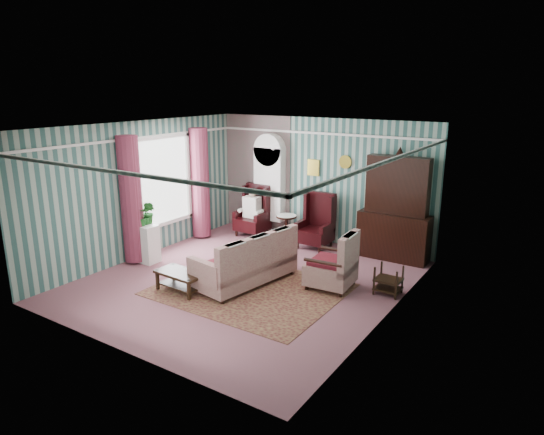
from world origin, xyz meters
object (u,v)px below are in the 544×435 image
Objects in this scene: bookcase at (269,189)px; round_side_table at (286,228)px; dresser_hutch at (396,205)px; wingback_left at (252,211)px; floral_armchair at (331,262)px; sofa at (245,256)px; nest_table at (388,280)px; coffee_table at (181,282)px; plant_stand at (145,243)px; wingback_right at (315,221)px; seated_woman at (252,212)px.

round_side_table is (0.65, -0.24, -0.82)m from bookcase.
bookcase is at bearing 177.89° from dresser_hutch.
wingback_left reaches higher than floral_armchair.
floral_armchair is (1.44, 0.69, -0.04)m from sofa.
nest_table is 3.72m from coffee_table.
nest_table is at bearing 13.84° from plant_stand.
plant_stand is (-2.55, -2.75, -0.22)m from wingback_right.
nest_table is (0.57, -1.82, -0.91)m from dresser_hutch.
nest_table is at bearing 31.51° from coffee_table.
plant_stand is (-0.80, -2.75, -0.19)m from seated_woman.
coffee_table is at bearing -148.49° from nest_table.
seated_woman is 3.63m from coffee_table.
bookcase reaches higher than nest_table.
sofa is at bearing -123.54° from dresser_hutch.
bookcase is 1.90× the size of seated_woman.
seated_woman reaches higher than floral_armchair.
sofa is at bearing -74.73° from round_side_table.
bookcase reaches higher than sofa.
wingback_left reaches higher than sofa.
coffee_table is (-2.60, -3.76, -0.99)m from dresser_hutch.
seated_woman is (0.00, 0.00, -0.04)m from wingback_left.
floral_armchair is at bearing -31.04° from wingback_left.
bookcase is 3.29m from sofa.
coffee_table is (0.65, -3.88, -0.93)m from bookcase.
sofa is 1.60m from floral_armchair.
seated_woman is 3.02m from sofa.
sofa reaches higher than floral_armchair.
nest_table is at bearing -20.85° from seated_woman.
nest_table is at bearing -20.85° from wingback_left.
coffee_table is at bearing -124.63° from dresser_hutch.
dresser_hutch is 1.89× the size of wingback_right.
wingback_right is 3.62m from coffee_table.
dresser_hutch reaches higher than round_side_table.
seated_woman is 4.37m from nest_table.
coffee_table is at bearing 122.77° from floral_armchair.
sofa is at bearing 52.31° from coffee_table.
wingback_left reaches higher than nest_table.
dresser_hutch is at bearing -15.40° from floral_armchair.
bookcase reaches higher than wingback_left.
bookcase reaches higher than plant_stand.
sofa is (2.44, 0.21, 0.14)m from plant_stand.
coffee_table is (0.90, -3.49, -0.40)m from seated_woman.
dresser_hutch is at bearing 2.64° from round_side_table.
plant_stand is (-1.05, -3.14, -0.72)m from bookcase.
bookcase is 0.70m from seated_woman.
wingback_right reaches higher than floral_armchair.
wingback_left is 0.04m from seated_woman.
dresser_hutch is 3.93× the size of round_side_table.
plant_stand is at bearing 104.28° from sofa.
bookcase is 4.05m from coffee_table.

